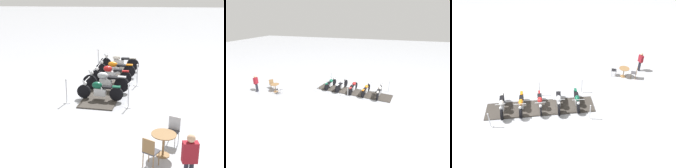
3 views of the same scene
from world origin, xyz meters
TOP-DOWN VIEW (x-y plane):
  - ground_plane at (0.00, 0.00)m, footprint 80.00×80.00m
  - display_platform at (0.00, 0.00)m, footprint 7.11×2.52m
  - motorcycle_cream at (-2.36, 0.30)m, footprint 0.60×2.31m
  - motorcycle_copper at (-1.18, 0.14)m, footprint 0.74×2.22m
  - motorcycle_maroon at (-0.00, -0.04)m, footprint 0.65×2.15m
  - motorcycle_chrome at (1.17, -0.19)m, footprint 0.79×2.28m
  - motorcycle_forest at (2.35, -0.37)m, footprint 0.79×2.11m
  - stanchion_left_mid at (0.19, 1.36)m, footprint 0.35×0.35m
  - stanchion_right_rear at (2.73, -1.77)m, footprint 0.33×0.33m
  - stanchion_left_rear at (3.12, 0.94)m, footprint 0.30×0.30m
  - stanchion_right_front at (-3.12, -0.94)m, footprint 0.28×0.28m
  - cafe_table at (6.93, 2.07)m, footprint 0.78×0.78m
  - cafe_chair_near_table at (6.20, 2.44)m, footprint 0.54×0.54m
  - cafe_chair_across_table at (7.62, 1.62)m, footprint 0.55×0.55m
  - bystander_person at (8.57, 2.57)m, footprint 0.25×0.42m

SIDE VIEW (x-z plane):
  - ground_plane at x=0.00m, z-range 0.00..0.00m
  - display_platform at x=0.00m, z-range 0.00..0.05m
  - stanchion_left_mid at x=0.19m, z-range -0.22..0.91m
  - stanchion_right_rear at x=2.73m, z-range -0.19..0.91m
  - stanchion_left_rear at x=3.12m, z-range -0.16..0.92m
  - stanchion_right_front at x=-3.12m, z-range -0.15..0.95m
  - motorcycle_forest at x=2.35m, z-range 0.02..0.93m
  - motorcycle_copper at x=-1.18m, z-range 0.00..0.96m
  - motorcycle_maroon at x=0.00m, z-range 0.06..0.99m
  - motorcycle_cream at x=-2.36m, z-range 0.01..1.04m
  - motorcycle_chrome at x=1.17m, z-range 0.01..1.05m
  - cafe_chair_near_table at x=6.20m, z-range 0.07..1.03m
  - cafe_chair_across_table at x=7.62m, z-range 0.08..1.04m
  - cafe_table at x=6.93m, z-range 0.19..0.94m
  - bystander_person at x=8.57m, z-range 0.15..1.75m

